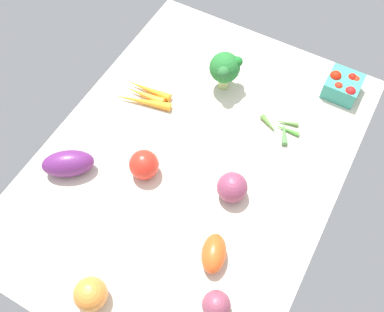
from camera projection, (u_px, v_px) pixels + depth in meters
The scene contains 11 objects.
tablecloth at pixel (192, 162), 120.91cm from camera, with size 104.00×76.00×2.00cm, color beige.
bell_pepper_red at pixel (144, 165), 114.65cm from camera, with size 7.78×7.78×8.04cm, color red.
roma_tomato at pixel (214, 253), 103.71cm from camera, with size 9.63×5.82×5.82cm, color #DB501C.
heirloom_tomato_orange at pixel (90, 294), 98.02cm from camera, with size 7.68×7.68×7.68cm, color orange.
okra_pile at pixel (281, 128), 124.43cm from camera, with size 9.02×11.94×1.78cm.
broccoli_head at pixel (225, 68), 126.43cm from camera, with size 10.06×8.83×12.47cm.
berry_basket at pixel (343, 85), 129.08cm from camera, with size 9.60×9.60×7.13cm.
eggplant at pixel (68, 163), 115.42cm from camera, with size 13.52×7.02×7.02cm, color #602365.
red_onion_near_basket at pixel (232, 187), 111.41cm from camera, with size 7.83×7.83×7.83cm, color #863855.
red_onion_center at pixel (216, 305), 97.42cm from camera, with size 6.44×6.44×6.44cm, color #833A4E.
carrot_bunch at pixel (144, 96), 129.73cm from camera, with size 9.54×17.54×2.61cm.
Camera 1 is at (53.17, 29.47, 105.53)cm, focal length 41.79 mm.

